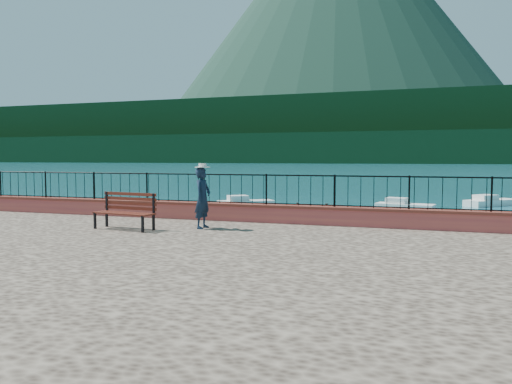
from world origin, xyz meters
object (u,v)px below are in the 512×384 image
Objects in this scene: person at (203,198)px; boat_4 at (405,204)px; boat_2 at (447,220)px; park_bench at (125,219)px; boat_1 at (383,219)px; boat_3 at (246,201)px; boat_0 at (215,218)px; boat_5 at (492,200)px.

person is 19.73m from boat_4.
boat_4 is at bearing 86.15° from boat_2.
park_bench is 0.50× the size of boat_1.
park_bench is at bearing -116.66° from boat_3.
boat_2 is at bearing -3.50° from boat_0.
boat_1 is 2.93m from boat_2.
park_bench reaches higher than boat_0.
boat_1 is (4.31, 10.90, -1.70)m from person.
boat_5 is at bearing 54.06° from boat_4.
boat_5 is at bearing 29.09° from boat_0.
park_bench reaches higher than boat_5.
boat_3 is 1.06× the size of boat_4.
boat_4 is at bearing -30.38° from boat_3.
boat_2 is 7.84m from boat_4.
boat_3 is at bearing 81.77° from boat_0.
boat_0 is at bearing 175.73° from boat_2.
boat_1 and boat_4 have the same top height.
boat_4 is at bearing 178.32° from boat_5.
boat_0 is 0.99× the size of boat_1.
park_bench is 0.50× the size of boat_0.
boat_5 is (12.50, 25.11, -1.12)m from park_bench.
boat_5 is (3.28, 12.66, 0.00)m from boat_2.
boat_0 and boat_2 have the same top height.
person is 13.66m from boat_2.
person reaches higher than boat_3.
person reaches higher than boat_5.
boat_0 is at bearing -114.99° from boat_3.
boat_3 is at bearing 132.23° from boat_2.
park_bench is 0.48× the size of boat_5.
person reaches higher than boat_4.
boat_4 is (10.21, 1.06, 0.00)m from boat_3.
boat_4 is at bearing 111.87° from boat_1.
boat_4 is (-2.22, 7.52, 0.00)m from boat_2.
boat_5 is at bearing -20.57° from person.
park_bench is at bearing 117.68° from person.
person is at bearing -142.24° from boat_2.
boat_4 and boat_5 have the same top height.
boat_5 is (10.45, 24.16, -1.70)m from person.
park_bench is at bearing -101.59° from boat_0.
park_bench is 15.53m from boat_2.
boat_3 and boat_4 have the same top height.
person reaches higher than boat_1.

